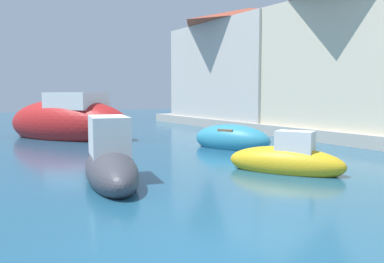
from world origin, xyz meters
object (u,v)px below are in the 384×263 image
(moored_boat_0, at_px, (232,140))
(moored_boat_6, at_px, (286,161))
(waterfront_building_main, at_px, (375,51))
(quayside_tree, at_px, (288,61))
(waterfront_building_annex, at_px, (247,62))
(moored_boat_2, at_px, (69,122))
(moored_boat_3, at_px, (110,163))

(moored_boat_0, relative_size, moored_boat_6, 1.06)
(waterfront_building_main, distance_m, quayside_tree, 5.74)
(waterfront_building_annex, xyz_separation_m, quayside_tree, (0.57, -2.90, -0.07))
(waterfront_building_annex, bearing_deg, moored_boat_0, -131.79)
(moored_boat_6, height_order, waterfront_building_annex, waterfront_building_annex)
(moored_boat_2, height_order, waterfront_building_main, waterfront_building_main)
(moored_boat_3, bearing_deg, waterfront_building_annex, 144.01)
(moored_boat_0, bearing_deg, moored_boat_6, -42.15)
(moored_boat_0, relative_size, waterfront_building_main, 0.31)
(moored_boat_0, relative_size, moored_boat_2, 0.49)
(waterfront_building_main, distance_m, waterfront_building_annex, 8.61)
(moored_boat_3, xyz_separation_m, moored_boat_6, (4.25, -1.21, -0.15))
(quayside_tree, bearing_deg, moored_boat_0, -146.94)
(moored_boat_2, bearing_deg, moored_boat_0, 179.91)
(moored_boat_6, height_order, waterfront_building_main, waterfront_building_main)
(moored_boat_6, height_order, quayside_tree, quayside_tree)
(waterfront_building_annex, height_order, quayside_tree, waterfront_building_annex)
(quayside_tree, bearing_deg, moored_boat_6, -134.40)
(waterfront_building_main, relative_size, waterfront_building_annex, 1.13)
(moored_boat_2, bearing_deg, waterfront_building_main, -156.19)
(moored_boat_0, distance_m, moored_boat_2, 7.61)
(moored_boat_2, height_order, moored_boat_6, moored_boat_2)
(moored_boat_2, relative_size, waterfront_building_annex, 0.71)
(moored_boat_3, height_order, quayside_tree, quayside_tree)
(moored_boat_6, relative_size, quayside_tree, 0.67)
(moored_boat_2, xyz_separation_m, quayside_tree, (11.75, -1.42, 3.05))
(moored_boat_2, height_order, quayside_tree, quayside_tree)
(moored_boat_2, bearing_deg, waterfront_building_annex, -116.15)
(waterfront_building_annex, relative_size, quayside_tree, 2.03)
(waterfront_building_main, bearing_deg, moored_boat_0, 173.46)
(moored_boat_0, bearing_deg, moored_boat_3, -84.29)
(moored_boat_0, height_order, waterfront_building_main, waterfront_building_main)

